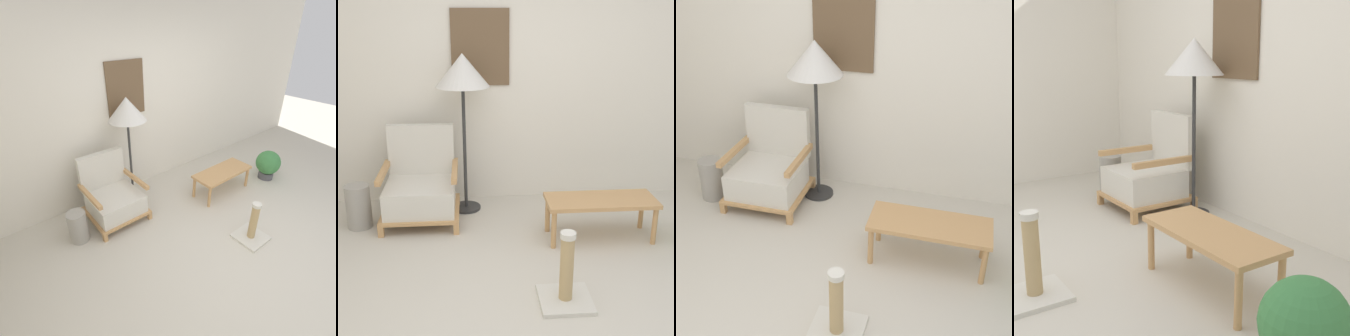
% 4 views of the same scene
% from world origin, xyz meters
% --- Properties ---
extents(ground_plane, '(14.00, 14.00, 0.00)m').
position_xyz_m(ground_plane, '(0.00, 0.00, 0.00)').
color(ground_plane, beige).
extents(wall_back, '(8.00, 0.09, 2.70)m').
position_xyz_m(wall_back, '(-0.00, 2.21, 1.35)').
color(wall_back, silver).
rests_on(wall_back, ground_plane).
extents(armchair, '(0.71, 0.67, 0.86)m').
position_xyz_m(armchair, '(-0.93, 1.68, 0.31)').
color(armchair, tan).
rests_on(armchair, ground_plane).
extents(floor_lamp, '(0.50, 0.50, 1.53)m').
position_xyz_m(floor_lamp, '(-0.51, 1.88, 1.33)').
color(floor_lamp, '#2D2D2D').
rests_on(floor_lamp, ground_plane).
extents(coffee_table, '(0.94, 0.39, 0.37)m').
position_xyz_m(coffee_table, '(0.65, 1.16, 0.32)').
color(coffee_table, tan).
rests_on(coffee_table, ground_plane).
extents(vase, '(0.22, 0.22, 0.40)m').
position_xyz_m(vase, '(-1.49, 1.55, 0.20)').
color(vase, '#9E998E').
rests_on(vase, ground_plane).
extents(scratching_post, '(0.36, 0.36, 0.53)m').
position_xyz_m(scratching_post, '(0.16, 0.25, 0.16)').
color(scratching_post, beige).
rests_on(scratching_post, ground_plane).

